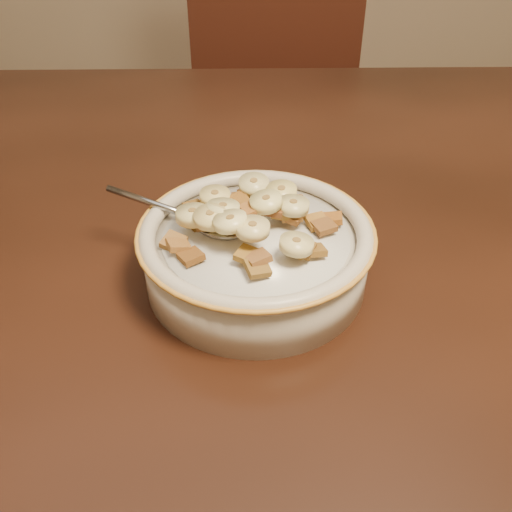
{
  "coord_description": "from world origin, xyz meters",
  "views": [
    {
      "loc": [
        0.08,
        -0.6,
        1.13
      ],
      "look_at": [
        0.08,
        -0.15,
        0.78
      ],
      "focal_mm": 40.0,
      "sensor_mm": 36.0,
      "label": 1
    }
  ],
  "objects_px": {
    "chair": "(277,131)",
    "spoon": "(222,227)",
    "cereal_bowl": "(256,259)",
    "table": "(189,212)"
  },
  "relations": [
    {
      "from": "table",
      "to": "chair",
      "type": "xyz_separation_m",
      "value": [
        0.14,
        0.71,
        -0.23
      ]
    },
    {
      "from": "chair",
      "to": "spoon",
      "type": "bearing_deg",
      "value": -98.5
    },
    {
      "from": "chair",
      "to": "spoon",
      "type": "height_order",
      "value": "chair"
    },
    {
      "from": "cereal_bowl",
      "to": "spoon",
      "type": "relative_size",
      "value": 4.17
    },
    {
      "from": "spoon",
      "to": "cereal_bowl",
      "type": "bearing_deg",
      "value": 90.0
    },
    {
      "from": "table",
      "to": "cereal_bowl",
      "type": "xyz_separation_m",
      "value": [
        0.08,
        -0.15,
        0.05
      ]
    },
    {
      "from": "chair",
      "to": "spoon",
      "type": "relative_size",
      "value": 19.07
    },
    {
      "from": "cereal_bowl",
      "to": "spoon",
      "type": "bearing_deg",
      "value": 160.68
    },
    {
      "from": "table",
      "to": "spoon",
      "type": "distance_m",
      "value": 0.17
    },
    {
      "from": "chair",
      "to": "cereal_bowl",
      "type": "relative_size",
      "value": 4.58
    }
  ]
}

